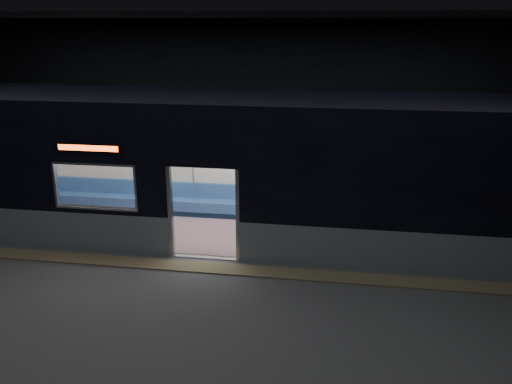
# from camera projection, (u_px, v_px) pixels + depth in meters

# --- Properties ---
(station_floor) EXTENTS (24.00, 14.00, 0.01)m
(station_floor) POSITION_uv_depth(u_px,v_px,m) (192.00, 280.00, 10.84)
(station_floor) COLOR #47494C
(station_floor) RESTS_ON ground
(station_envelope) EXTENTS (24.00, 14.00, 5.00)m
(station_envelope) POSITION_uv_depth(u_px,v_px,m) (185.00, 96.00, 9.72)
(station_envelope) COLOR black
(station_envelope) RESTS_ON station_floor
(tactile_strip) EXTENTS (22.80, 0.50, 0.03)m
(tactile_strip) POSITION_uv_depth(u_px,v_px,m) (199.00, 267.00, 11.35)
(tactile_strip) COLOR #8C7F59
(tactile_strip) RESTS_ON station_floor
(metro_car) EXTENTS (18.00, 3.04, 3.35)m
(metro_car) POSITION_uv_depth(u_px,v_px,m) (219.00, 159.00, 12.67)
(metro_car) COLOR gray
(metro_car) RESTS_ON station_floor
(passenger) EXTENTS (0.40, 0.70, 1.38)m
(passenger) POSITION_uv_depth(u_px,v_px,m) (417.00, 199.00, 13.21)
(passenger) COLOR black
(passenger) RESTS_ON metro_car
(handbag) EXTENTS (0.35, 0.31, 0.15)m
(handbag) POSITION_uv_depth(u_px,v_px,m) (417.00, 206.00, 13.04)
(handbag) COLOR black
(handbag) RESTS_ON passenger
(transit_map) EXTENTS (1.12, 0.03, 0.73)m
(transit_map) POSITION_uv_depth(u_px,v_px,m) (430.00, 168.00, 13.24)
(transit_map) COLOR white
(transit_map) RESTS_ON metro_car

